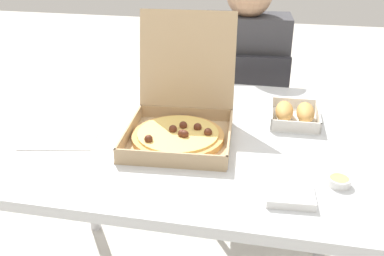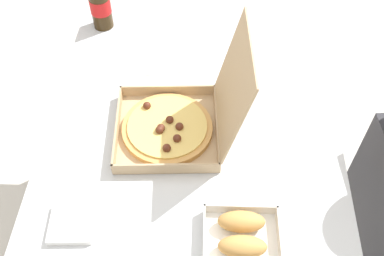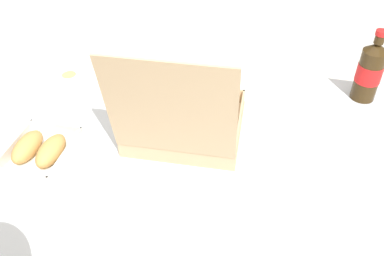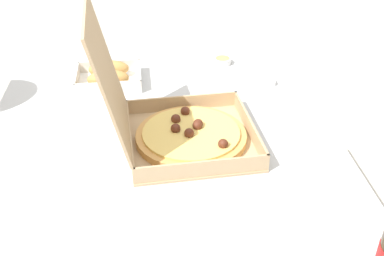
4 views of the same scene
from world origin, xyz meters
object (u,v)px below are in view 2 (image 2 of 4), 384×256
Objects in this scene: pizza_box_open at (178,122)px; cola_bottle at (100,4)px; paper_menu at (162,53)px; napkin_pile at (72,224)px; bread_side_box at (242,235)px.

cola_bottle is at bearing -147.44° from pizza_box_open.
napkin_pile is (0.66, -0.17, 0.01)m from paper_menu.
cola_bottle is 2.04× the size of napkin_pile.
napkin_pile is at bearing -24.78° from paper_menu.
napkin_pile is at bearing -37.88° from pizza_box_open.
cola_bottle is at bearing -148.95° from bread_side_box.
paper_menu is at bearing -166.76° from pizza_box_open.
pizza_box_open is 3.53× the size of napkin_pile.
pizza_box_open reaches higher than cola_bottle.
napkin_pile is at bearing 4.41° from cola_bottle.
napkin_pile is at bearing -91.96° from bread_side_box.
pizza_box_open is 0.40m from napkin_pile.
pizza_box_open is at bearing -151.24° from bread_side_box.
paper_menu is at bearing 165.98° from napkin_pile.
bread_side_box is 1.76× the size of napkin_pile.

